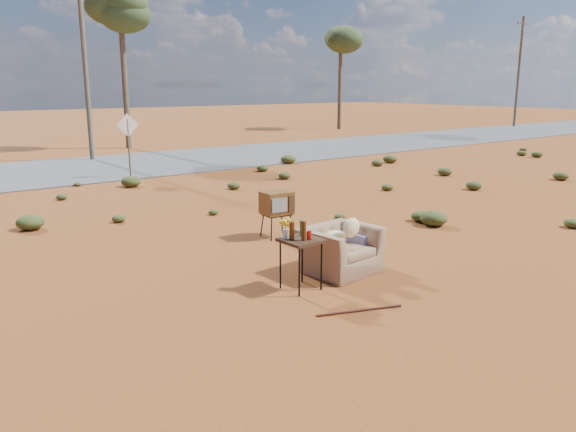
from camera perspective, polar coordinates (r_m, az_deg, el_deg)
ground at (r=9.23m, az=3.75°, el=-6.66°), size 140.00×140.00×0.00m
highway at (r=22.51m, az=-22.07°, el=4.28°), size 140.00×7.00×0.04m
armchair at (r=9.65m, az=5.61°, el=-2.75°), size 1.47×1.03×1.05m
tv_unit at (r=11.66m, az=-1.14°, el=1.28°), size 0.64×0.53×0.97m
side_table at (r=8.64m, az=0.98°, el=-2.18°), size 0.59×0.59×1.13m
rusty_bar at (r=8.10m, az=7.27°, el=-9.51°), size 1.23×0.48×0.03m
road_sign at (r=19.97m, az=-15.94°, el=8.01°), size 0.78×0.06×2.19m
eucalyptus_center at (r=29.74m, az=-16.65°, el=19.03°), size 3.20×3.20×7.60m
eucalyptus_right at (r=41.33m, az=5.38°, el=17.03°), size 3.20×3.20×7.10m
utility_pole_center at (r=25.27m, az=-19.96°, el=14.73°), size 1.40×0.20×8.00m
utility_pole_east at (r=46.42m, az=22.40°, el=13.48°), size 1.40×0.20×8.00m
scrub_patch at (r=12.36m, az=-12.69°, el=-1.13°), size 17.49×8.07×0.33m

